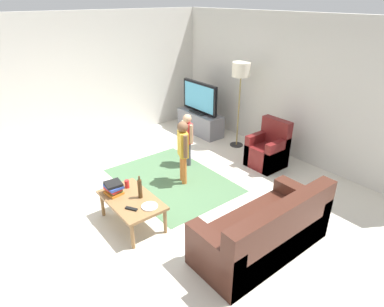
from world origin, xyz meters
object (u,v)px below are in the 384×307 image
object	(u,v)px
plate	(150,206)
coffee_table	(132,202)
child_near_tv	(187,135)
book_stack	(113,188)
tv_stand	(200,123)
floor_lamp	(241,74)
armchair	(269,151)
tv_remote	(131,209)
tv	(200,98)
soda_can	(127,184)
couch	(266,234)
bottle	(140,189)
child_center	(183,147)

from	to	relation	value
plate	coffee_table	bearing A→B (deg)	-162.66
child_near_tv	book_stack	xyz separation A→B (m)	(0.70, -1.85, -0.10)
plate	book_stack	bearing A→B (deg)	-159.53
tv_stand	floor_lamp	size ratio (longest dim) A/B	0.67
floor_lamp	armchair	bearing A→B (deg)	-10.62
armchair	tv_remote	size ratio (longest dim) A/B	5.29
armchair	coffee_table	bearing A→B (deg)	-90.24
child_near_tv	coffee_table	distance (m)	2.00
tv	coffee_table	size ratio (longest dim) A/B	1.10
tv	coffee_table	xyz separation A→B (m)	(2.07, -2.93, -0.48)
floor_lamp	soda_can	bearing A→B (deg)	-76.74
couch	bottle	world-z (taller)	couch
coffee_table	book_stack	world-z (taller)	book_stack
armchair	child_center	distance (m)	1.76
tv_stand	soda_can	bearing A→B (deg)	-58.16
armchair	plate	distance (m)	2.84
coffee_table	floor_lamp	bearing A→B (deg)	107.99
armchair	soda_can	bearing A→B (deg)	-96.33
bottle	soda_can	bearing A→B (deg)	-176.73
tv_stand	child_center	world-z (taller)	child_center
coffee_table	tv_stand	bearing A→B (deg)	125.05
floor_lamp	tv_remote	bearing A→B (deg)	-69.15
floor_lamp	child_center	xyz separation A→B (m)	(0.52, -1.84, -0.87)
bottle	soda_can	size ratio (longest dim) A/B	2.83
armchair	plate	size ratio (longest dim) A/B	4.09
floor_lamp	soda_can	distance (m)	3.27
tv	soda_can	distance (m)	3.36
child_near_tv	book_stack	bearing A→B (deg)	-69.38
tv	armchair	distance (m)	2.16
armchair	child_center	size ratio (longest dim) A/B	0.80
child_center	bottle	distance (m)	1.27
floor_lamp	book_stack	xyz separation A→B (m)	(0.73, -3.23, -1.03)
armchair	book_stack	xyz separation A→B (m)	(-0.29, -3.04, 0.21)
tv	soda_can	size ratio (longest dim) A/B	9.17
tv	child_center	size ratio (longest dim) A/B	0.98
couch	armchair	bearing A→B (deg)	129.14
tv_remote	bottle	bearing A→B (deg)	94.87
floor_lamp	tv_remote	distance (m)	3.63
tv_remote	armchair	bearing A→B (deg)	63.47
tv	tv_remote	size ratio (longest dim) A/B	6.47
tv	bottle	bearing A→B (deg)	-52.97
child_center	plate	size ratio (longest dim) A/B	5.10
bottle	book_stack	bearing A→B (deg)	-143.31
book_stack	tv_stand	bearing A→B (deg)	120.29
tv_stand	couch	bearing A→B (deg)	-28.05
book_stack	armchair	bearing A→B (deg)	84.60
child_near_tv	tv_remote	bearing A→B (deg)	-57.18
couch	bottle	bearing A→B (deg)	-148.96
book_stack	bottle	world-z (taller)	bottle
couch	child_near_tv	xyz separation A→B (m)	(-2.52, 0.70, 0.32)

